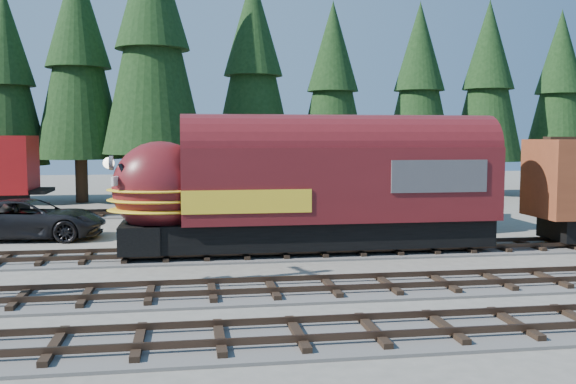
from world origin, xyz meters
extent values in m
plane|color=#6B665B|center=(0.00, 0.00, 0.00)|extent=(120.00, 120.00, 0.00)
cube|color=#38281E|center=(10.00, 4.72, 0.25)|extent=(68.00, 0.08, 0.16)
cube|color=#4C4947|center=(-10.00, 18.00, 0.04)|extent=(32.00, 3.20, 0.08)
cube|color=#38281E|center=(-10.00, 17.28, 0.25)|extent=(32.00, 0.08, 0.16)
cube|color=#38281E|center=(-10.00, 18.72, 0.25)|extent=(32.00, 0.08, 0.16)
cube|color=orange|center=(0.00, 10.50, 1.70)|extent=(12.00, 6.00, 3.40)
cube|color=yellow|center=(0.00, 10.50, 4.12)|extent=(11.88, 3.30, 1.44)
cube|color=white|center=(-6.04, 9.50, 2.20)|extent=(0.06, 2.40, 0.60)
cone|color=black|center=(-18.92, 26.24, 8.82)|extent=(5.38, 5.38, 12.26)
cone|color=black|center=(-14.11, 26.31, 10.22)|extent=(6.24, 6.24, 14.21)
cone|color=black|center=(-8.90, 24.38, 11.45)|extent=(6.99, 6.99, 15.91)
cone|color=black|center=(-1.76, 27.02, 9.89)|extent=(6.04, 6.04, 13.75)
cone|color=black|center=(4.10, 26.25, 8.67)|extent=(5.29, 5.29, 12.06)
cone|color=black|center=(11.15, 27.11, 8.87)|extent=(5.41, 5.41, 12.33)
cone|color=black|center=(16.67, 26.80, 9.03)|extent=(5.51, 5.51, 12.55)
cone|color=black|center=(23.09, 27.31, 8.76)|extent=(5.35, 5.35, 12.18)
cube|color=black|center=(-1.44, 4.00, 0.86)|extent=(13.71, 2.45, 1.06)
cube|color=#5B1418|center=(-0.67, 4.00, 2.83)|extent=(12.51, 2.89, 2.89)
ellipsoid|color=#5B1418|center=(-7.69, 4.00, 2.74)|extent=(3.66, 2.83, 3.56)
cube|color=#38383A|center=(2.89, 4.00, 3.17)|extent=(3.85, 2.95, 1.25)
sphere|color=white|center=(-9.60, 4.00, 3.70)|extent=(0.42, 0.42, 0.42)
imported|color=black|center=(-13.80, 9.73, 0.92)|extent=(6.85, 3.53, 1.85)
camera|label=1|loc=(-6.67, -20.81, 4.71)|focal=40.00mm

